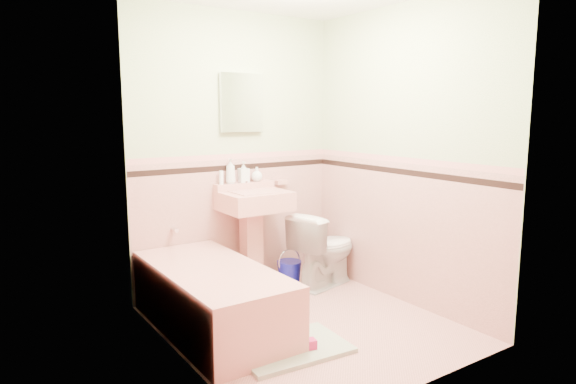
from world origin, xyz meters
TOP-DOWN VIEW (x-y plane):
  - floor at (0.00, 0.00)m, footprint 2.20×2.20m
  - wall_back at (0.00, 1.10)m, footprint 2.50×0.00m
  - wall_front at (0.00, -1.10)m, footprint 2.50×0.00m
  - wall_left at (-1.00, 0.00)m, footprint 0.00×2.50m
  - wall_right at (1.00, 0.00)m, footprint 0.00×2.50m
  - wainscot_back at (0.00, 1.09)m, footprint 2.00×0.00m
  - wainscot_front at (0.00, -1.09)m, footprint 2.00×0.00m
  - wainscot_left at (-0.99, 0.00)m, footprint 0.00×2.20m
  - wainscot_right at (0.99, 0.00)m, footprint 0.00×2.20m
  - accent_back at (0.00, 1.08)m, footprint 2.00×0.00m
  - accent_front at (0.00, -1.08)m, footprint 2.00×0.00m
  - accent_left at (-0.98, 0.00)m, footprint 0.00×2.20m
  - accent_right at (0.98, 0.00)m, footprint 0.00×2.20m
  - cap_back at (0.00, 1.08)m, footprint 2.00×0.00m
  - cap_front at (0.00, -1.08)m, footprint 2.00×0.00m
  - cap_left at (-0.98, 0.00)m, footprint 0.00×2.20m
  - cap_right at (0.98, 0.00)m, footprint 0.00×2.20m
  - bathtub at (-0.63, 0.33)m, footprint 0.70×1.50m
  - tub_faucet at (-0.63, 1.05)m, footprint 0.04×0.12m
  - sink at (0.05, 0.86)m, footprint 0.59×0.48m
  - sink_faucet at (0.05, 1.00)m, footprint 0.02×0.02m
  - medicine_cabinet at (0.05, 1.07)m, footprint 0.42×0.04m
  - soap_dish at (0.47, 1.06)m, footprint 0.12×0.07m
  - soap_bottle_left at (-0.09, 1.04)m, footprint 0.09×0.09m
  - soap_bottle_mid at (0.05, 1.04)m, footprint 0.09×0.09m
  - soap_bottle_right at (0.18, 1.04)m, footprint 0.11×0.11m
  - tube at (-0.18, 1.04)m, footprint 0.04×0.04m
  - toilet at (0.67, 0.64)m, footprint 0.77×0.55m
  - bucket at (0.40, 0.82)m, footprint 0.26×0.26m
  - bath_mat at (-0.34, -0.29)m, footprint 0.79×0.56m
  - shoe at (-0.29, -0.38)m, footprint 0.17×0.10m

SIDE VIEW (x-z plane):
  - floor at x=0.00m, z-range 0.00..0.00m
  - bath_mat at x=-0.34m, z-range 0.00..0.03m
  - shoe at x=-0.29m, z-range 0.03..0.09m
  - bucket at x=0.40m, z-range 0.00..0.23m
  - bathtub at x=-0.63m, z-range 0.00..0.45m
  - toilet at x=0.67m, z-range 0.00..0.70m
  - sink at x=0.05m, z-range 0.00..0.92m
  - wainscot_back at x=0.00m, z-range -0.40..1.60m
  - wainscot_front at x=0.00m, z-range -0.40..1.60m
  - wainscot_left at x=-0.99m, z-range -0.50..1.70m
  - wainscot_right at x=0.99m, z-range -0.50..1.70m
  - tub_faucet at x=-0.63m, z-range 0.61..0.65m
  - sink_faucet at x=0.05m, z-range 0.90..1.00m
  - soap_dish at x=0.47m, z-range 0.93..0.97m
  - tube at x=-0.18m, z-range 0.98..1.10m
  - soap_bottle_right at x=0.18m, z-range 0.98..1.11m
  - soap_bottle_mid at x=0.05m, z-range 0.98..1.17m
  - soap_bottle_left at x=-0.09m, z-range 0.98..1.21m
  - accent_left at x=-0.98m, z-range 0.02..2.22m
  - accent_right at x=0.98m, z-range 0.02..2.22m
  - accent_back at x=0.00m, z-range 0.12..2.12m
  - accent_front at x=0.00m, z-range 0.12..2.12m
  - cap_back at x=0.00m, z-range 0.22..2.22m
  - cap_front at x=0.00m, z-range 0.22..2.22m
  - cap_left at x=-0.98m, z-range 0.12..2.32m
  - cap_right at x=0.98m, z-range 0.12..2.32m
  - wall_back at x=0.00m, z-range 0.00..2.50m
  - wall_front at x=0.00m, z-range 0.00..2.50m
  - wall_left at x=-1.00m, z-range 0.00..2.50m
  - wall_right at x=1.00m, z-range 0.00..2.50m
  - medicine_cabinet at x=0.05m, z-range 1.44..1.96m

